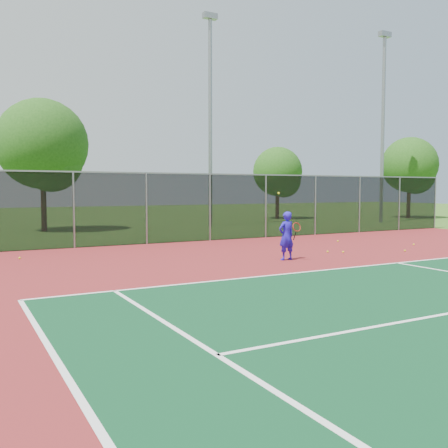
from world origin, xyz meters
The scene contains 15 objects.
ground centered at (0.00, 0.00, 0.00)m, with size 120.00×120.00×0.00m, color #2F5A19.
court_apron centered at (0.00, 2.00, 0.01)m, with size 30.00×20.00×0.02m, color maroon.
fence_back centered at (0.00, 12.00, 1.56)m, with size 30.00×0.06×3.03m.
tennis_player centered at (-0.62, 5.25, 0.82)m, with size 0.60×0.62×2.22m.
practice_ball_1 centered at (-8.28, 9.66, 0.06)m, with size 0.07×0.07×0.07m, color yellow.
practice_ball_2 centered at (4.56, 4.96, 0.06)m, with size 0.07×0.07×0.07m, color yellow.
practice_ball_3 centered at (1.82, 6.08, 0.06)m, with size 0.07×0.07×0.07m, color yellow.
practice_ball_4 centered at (2.27, 5.75, 0.06)m, with size 0.07×0.07×0.07m, color yellow.
practice_ball_5 centered at (4.66, 8.75, 0.06)m, with size 0.07×0.07×0.07m, color yellow.
practice_ball_6 centered at (6.52, 6.23, 0.06)m, with size 0.07×0.07×0.07m, color yellow.
floodlight_n centered at (4.08, 19.96, 7.34)m, with size 0.90×0.40×13.12m.
floodlight_ne centered at (16.26, 17.46, 7.34)m, with size 0.90×0.40×13.12m.
tree_back_left centered at (-5.64, 21.03, 4.59)m, with size 4.98×4.98×7.31m.
tree_back_mid centered at (12.36, 24.37, 3.54)m, with size 3.84×3.84×5.64m.
tree_back_right centered at (22.37, 20.24, 4.09)m, with size 4.44×4.44×6.52m.
Camera 1 is at (-10.16, -8.01, 2.34)m, focal length 40.00 mm.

